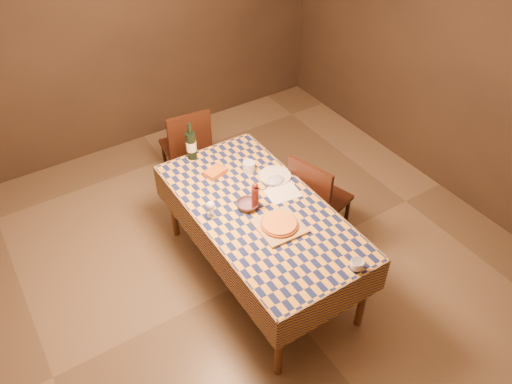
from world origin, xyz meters
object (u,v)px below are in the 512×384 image
pizza (279,224)px  chair_far (187,145)px  white_plate (275,176)px  bowl (248,205)px  chair_right (316,197)px  dining_table (260,216)px  cutting_board (279,226)px  wine_bottle (191,145)px

pizza → chair_far: (0.04, 1.61, -0.28)m
white_plate → chair_far: 1.17m
bowl → white_plate: 0.44m
bowl → chair_right: 0.75m
dining_table → bowl: size_ratio=11.16×
cutting_board → wine_bottle: size_ratio=0.93×
wine_bottle → dining_table: bearing=-81.3°
chair_right → dining_table: bearing=-172.3°
white_plate → chair_right: size_ratio=0.28×
chair_far → chair_right: 1.41m
white_plate → chair_far: chair_far is taller
dining_table → chair_right: chair_right is taller
dining_table → bowl: (-0.07, 0.06, 0.10)m
dining_table → pizza: (0.01, -0.24, 0.11)m
pizza → chair_right: chair_right is taller
dining_table → pizza: 0.27m
pizza → wine_bottle: wine_bottle is taller
wine_bottle → white_plate: wine_bottle is taller
pizza → chair_far: chair_far is taller
bowl → cutting_board: bearing=-75.0°
cutting_board → wine_bottle: wine_bottle is taller
cutting_board → white_plate: 0.59m
dining_table → chair_right: size_ratio=1.98×
bowl → chair_far: size_ratio=0.18×
dining_table → chair_right: 0.66m
bowl → white_plate: size_ratio=0.64×
cutting_board → dining_table: bearing=92.9°
cutting_board → bowl: bearing=105.0°
dining_table → pizza: bearing=-87.1°
chair_far → chair_right: bearing=-65.8°
bowl → white_plate: bearing=26.9°
pizza → white_plate: (0.31, 0.50, -0.03)m
bowl → wine_bottle: 0.81m
white_plate → cutting_board: bearing=-121.5°
chair_right → bowl: bearing=-177.9°
chair_far → bowl: bearing=-95.4°
white_plate → chair_right: bearing=-29.2°
bowl → chair_far: 1.34m
dining_table → pizza: pizza is taller
chair_far → wine_bottle: bearing=-109.9°
dining_table → white_plate: 0.42m
pizza → bowl: 0.32m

